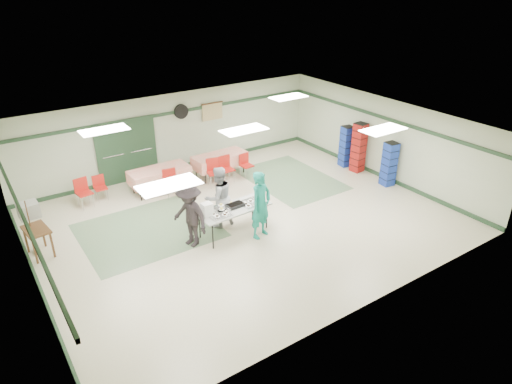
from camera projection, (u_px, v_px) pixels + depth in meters
floor at (245, 220)px, 12.95m from camera, size 11.00×11.00×0.00m
ceiling at (244, 129)px, 11.76m from camera, size 11.00×11.00×0.00m
wall_back at (174, 132)px, 15.70m from camera, size 11.00×0.00×11.00m
wall_front at (368, 254)px, 9.01m from camera, size 11.00×0.00×11.00m
wall_left at (25, 237)px, 9.59m from camera, size 0.00×9.00×9.00m
wall_right at (384, 139)px, 15.11m from camera, size 0.00×9.00×9.00m
trim_back at (173, 113)px, 15.37m from camera, size 11.00×0.06×0.10m
baseboard_back at (177, 167)px, 16.24m from camera, size 11.00×0.06×0.12m
trim_left at (19, 207)px, 9.30m from camera, size 0.06×9.00×0.10m
baseboard_left at (39, 286)px, 10.17m from camera, size 0.06×9.00×0.12m
trim_right at (386, 118)px, 14.79m from camera, size 0.06×9.00×0.10m
baseboard_right at (379, 174)px, 15.67m from camera, size 0.06×9.00×0.12m
green_patch_a at (148, 230)px, 12.43m from camera, size 3.50×3.00×0.01m
green_patch_b at (290, 179)px, 15.47m from camera, size 2.50×3.50×0.01m
double_door_left at (113, 154)px, 14.68m from camera, size 0.90×0.06×2.10m
double_door_right at (141, 148)px, 15.16m from camera, size 0.90×0.06×2.10m
door_frame at (127, 151)px, 14.90m from camera, size 2.00×0.03×2.15m
wall_fan at (181, 112)px, 15.49m from camera, size 0.50×0.10×0.50m
scroll_banner at (212, 112)px, 16.19m from camera, size 0.80×0.02×0.60m
serving_table at (233, 209)px, 12.01m from camera, size 2.03×0.91×0.76m
sheet_tray_right at (252, 203)px, 12.24m from camera, size 0.64×0.50×0.02m
sheet_tray_mid at (226, 207)px, 12.00m from camera, size 0.63×0.49×0.02m
sheet_tray_left at (220, 215)px, 11.63m from camera, size 0.58×0.45×0.02m
baking_pan at (235, 205)px, 12.05m from camera, size 0.47×0.31×0.08m
foam_box_stack at (207, 209)px, 11.55m from camera, size 0.27×0.25×0.35m
volunteer_teal at (261, 205)px, 11.80m from camera, size 0.78×0.63×1.84m
volunteer_grey at (219, 197)px, 12.32m from camera, size 0.88×0.70×1.73m
volunteer_dark at (190, 215)px, 11.43m from camera, size 0.92×1.24×1.71m
dining_table_a at (220, 160)px, 15.52m from camera, size 1.88×0.90×0.77m
dining_table_b at (160, 174)px, 14.42m from camera, size 1.89×0.86×0.77m
chair_a at (226, 166)px, 15.06m from camera, size 0.43×0.43×0.90m
chair_b at (213, 169)px, 14.82m from camera, size 0.50×0.50×0.91m
chair_c at (245, 163)px, 15.47m from camera, size 0.40×0.40×0.81m
chair_d at (170, 180)px, 14.06m from camera, size 0.48×0.48×0.90m
chair_loose_a at (100, 185)px, 13.93m from camera, size 0.37×0.37×0.78m
chair_loose_b at (83, 190)px, 13.48m from camera, size 0.47×0.47×0.89m
crate_stack_blue_a at (346, 146)px, 16.20m from camera, size 0.43×0.43×1.48m
crate_stack_red at (359, 148)px, 15.70m from camera, size 0.42×0.42×1.75m
crate_stack_blue_b at (389, 164)px, 14.74m from camera, size 0.42×0.42×1.47m
printer_table at (37, 233)px, 11.12m from camera, size 0.61×0.86×0.74m
office_printer at (28, 210)px, 11.51m from camera, size 0.52×0.46×0.39m
broom at (30, 225)px, 11.19m from camera, size 0.07×0.23×1.44m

